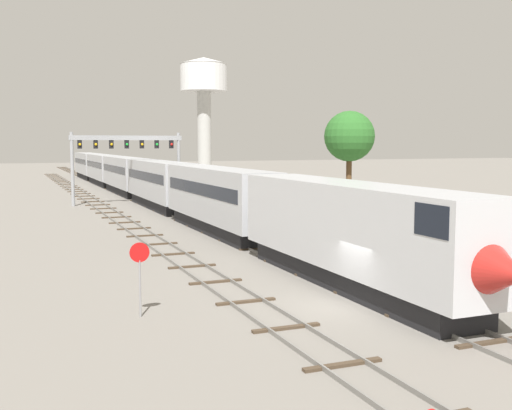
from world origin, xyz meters
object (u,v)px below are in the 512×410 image
trackside_tree_left (349,137)px  stop_sign (140,269)px  passenger_train (139,178)px  water_tower (204,86)px  signal_gantry (127,151)px

trackside_tree_left → stop_sign: bearing=-131.5°
stop_sign → trackside_tree_left: 41.37m
passenger_train → stop_sign: 50.37m
water_tower → stop_sign: bearing=-108.8°
signal_gantry → stop_sign: signal_gantry is taller
passenger_train → water_tower: (20.20, 39.26, 14.59)m
signal_gantry → stop_sign: size_ratio=4.20×
water_tower → trackside_tree_left: (-3.04, -57.90, -9.96)m
passenger_train → trackside_tree_left: bearing=-47.3°
signal_gantry → water_tower: water_tower is taller
water_tower → signal_gantry: bearing=-117.0°
passenger_train → stop_sign: bearing=-101.5°
water_tower → passenger_train: bearing=-117.2°
passenger_train → signal_gantry: signal_gantry is taller
passenger_train → trackside_tree_left: trackside_tree_left is taller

